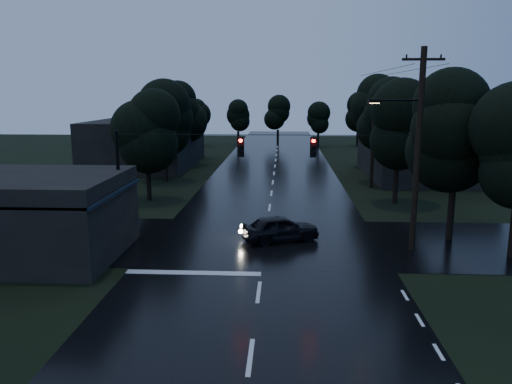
# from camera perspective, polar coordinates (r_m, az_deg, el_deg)

# --- Properties ---
(ground) EXTENTS (160.00, 160.00, 0.00)m
(ground) POSITION_cam_1_polar(r_m,az_deg,el_deg) (15.84, -0.65, -18.40)
(ground) COLOR black
(ground) RESTS_ON ground
(main_road) EXTENTS (12.00, 120.00, 0.02)m
(main_road) POSITION_cam_1_polar(r_m,az_deg,el_deg) (44.44, 1.94, 1.09)
(main_road) COLOR black
(main_road) RESTS_ON ground
(cross_street) EXTENTS (60.00, 9.00, 0.02)m
(cross_street) POSITION_cam_1_polar(r_m,az_deg,el_deg) (26.92, 1.06, -5.67)
(cross_street) COLOR black
(cross_street) RESTS_ON ground
(building_far_right) EXTENTS (10.00, 14.00, 4.40)m
(building_far_right) POSITION_cam_1_polar(r_m,az_deg,el_deg) (49.81, 18.43, 4.18)
(building_far_right) COLOR black
(building_far_right) RESTS_ON ground
(building_far_left) EXTENTS (10.00, 16.00, 5.00)m
(building_far_left) POSITION_cam_1_polar(r_m,az_deg,el_deg) (56.03, -12.34, 5.53)
(building_far_left) COLOR black
(building_far_left) RESTS_ON ground
(utility_pole_main) EXTENTS (3.50, 0.30, 10.00)m
(utility_pole_main) POSITION_cam_1_polar(r_m,az_deg,el_deg) (25.70, 17.83, 4.96)
(utility_pole_main) COLOR black
(utility_pole_main) RESTS_ON ground
(utility_pole_far) EXTENTS (2.00, 0.30, 7.50)m
(utility_pole_far) POSITION_cam_1_polar(r_m,az_deg,el_deg) (42.56, 13.21, 5.62)
(utility_pole_far) COLOR black
(utility_pole_far) RESTS_ON ground
(anchor_pole_left) EXTENTS (0.18, 0.18, 6.00)m
(anchor_pole_left) POSITION_cam_1_polar(r_m,az_deg,el_deg) (26.58, -15.38, 0.36)
(anchor_pole_left) COLOR black
(anchor_pole_left) RESTS_ON ground
(span_signals) EXTENTS (15.00, 0.37, 1.12)m
(span_signals) POSITION_cam_1_polar(r_m,az_deg,el_deg) (24.86, 2.31, 5.26)
(span_signals) COLOR black
(span_signals) RESTS_ON ground
(tree_corner_near) EXTENTS (4.48, 4.48, 9.44)m
(tree_corner_near) POSITION_cam_1_polar(r_m,az_deg,el_deg) (28.29, 22.03, 6.71)
(tree_corner_near) COLOR black
(tree_corner_near) RESTS_ON ground
(tree_left_a) EXTENTS (3.92, 3.92, 8.26)m
(tree_left_a) POSITION_cam_1_polar(r_m,az_deg,el_deg) (37.18, -12.41, 6.99)
(tree_left_a) COLOR black
(tree_left_a) RESTS_ON ground
(tree_left_b) EXTENTS (4.20, 4.20, 8.85)m
(tree_left_b) POSITION_cam_1_polar(r_m,az_deg,el_deg) (45.04, -10.45, 8.25)
(tree_left_b) COLOR black
(tree_left_b) RESTS_ON ground
(tree_left_c) EXTENTS (4.48, 4.48, 9.44)m
(tree_left_c) POSITION_cam_1_polar(r_m,az_deg,el_deg) (54.91, -8.62, 9.21)
(tree_left_c) COLOR black
(tree_left_c) RESTS_ON ground
(tree_right_a) EXTENTS (4.20, 4.20, 8.85)m
(tree_right_a) POSITION_cam_1_polar(r_m,az_deg,el_deg) (36.70, 16.01, 7.36)
(tree_right_a) COLOR black
(tree_right_a) RESTS_ON ground
(tree_right_b) EXTENTS (4.48, 4.48, 9.44)m
(tree_right_b) POSITION_cam_1_polar(r_m,az_deg,el_deg) (44.62, 14.55, 8.53)
(tree_right_b) COLOR black
(tree_right_b) RESTS_ON ground
(tree_right_c) EXTENTS (4.76, 4.76, 10.03)m
(tree_right_c) POSITION_cam_1_polar(r_m,az_deg,el_deg) (54.55, 13.15, 9.42)
(tree_right_c) COLOR black
(tree_right_c) RESTS_ON ground
(car) EXTENTS (4.46, 2.99, 1.41)m
(car) POSITION_cam_1_polar(r_m,az_deg,el_deg) (26.87, 2.80, -4.15)
(car) COLOR black
(car) RESTS_ON ground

